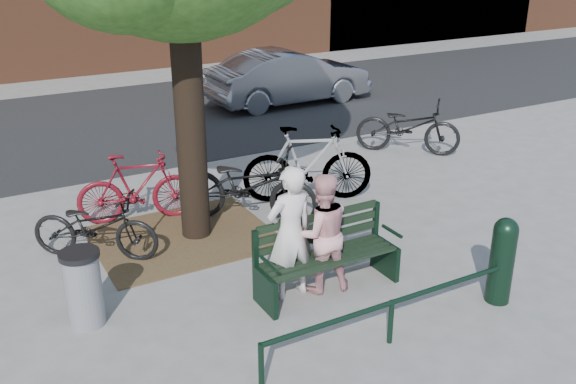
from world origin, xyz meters
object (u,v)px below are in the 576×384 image
person_left (290,233)px  person_right (321,233)px  park_bench (325,252)px  bollard (502,257)px  bicycle_c (247,186)px  parked_car (289,77)px  litter_bin (83,288)px

person_left → person_right: (0.38, -0.06, -0.07)m
park_bench → bollard: (1.60, -1.22, 0.08)m
person_left → bollard: size_ratio=1.54×
bicycle_c → parked_car: bearing=10.5°
park_bench → bicycle_c: bicycle_c is taller
person_right → litter_bin: (-2.62, 0.60, -0.29)m
bicycle_c → person_left: bearing=-148.0°
person_right → bicycle_c: person_right is taller
park_bench → person_right: (-0.05, 0.01, 0.25)m
person_right → bollard: 2.07m
person_right → litter_bin: 2.70m
person_right → litter_bin: person_right is taller
bicycle_c → bollard: bearing=-110.8°
person_right → bollard: (1.65, -1.24, -0.17)m
litter_bin → bicycle_c: 3.14m
litter_bin → parked_car: (6.70, 7.44, 0.23)m
park_bench → bicycle_c: bearing=88.8°
bollard → bicycle_c: (-1.56, 3.42, 0.00)m
bollard → parked_car: 9.60m
bollard → litter_bin: 4.65m
park_bench → person_left: bearing=170.7°
litter_bin → parked_car: bearing=48.0°
park_bench → person_left: 0.55m
person_left → bicycle_c: 2.19m
person_right → parked_car: bearing=-104.2°
bicycle_c → park_bench: bearing=-136.5°
person_right → litter_bin: bearing=-0.3°
park_bench → person_right: bearing=162.7°
person_left → person_right: bearing=168.7°
parked_car → person_left: bearing=149.7°
bicycle_c → parked_car: parked_car is taller
parked_car → person_right: bearing=152.0°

